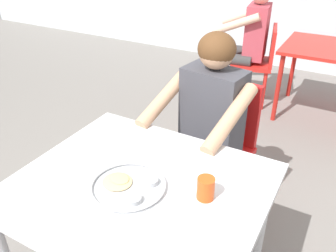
{
  "coord_description": "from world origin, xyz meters",
  "views": [
    {
      "loc": [
        0.57,
        -0.91,
        1.68
      ],
      "look_at": [
        -0.09,
        0.28,
        0.9
      ],
      "focal_mm": 37.45,
      "sensor_mm": 36.0,
      "label": 1
    }
  ],
  "objects": [
    {
      "name": "table_foreground",
      "position": [
        -0.09,
        0.03,
        0.67
      ],
      "size": [
        1.02,
        0.89,
        0.75
      ],
      "color": "silver",
      "rests_on": "ground"
    },
    {
      "name": "thali_tray",
      "position": [
        -0.11,
        -0.01,
        0.76
      ],
      "size": [
        0.31,
        0.31,
        0.03
      ],
      "color": "#B7BABF",
      "rests_on": "table_foreground"
    },
    {
      "name": "drinking_cup",
      "position": [
        0.18,
        0.08,
        0.8
      ],
      "size": [
        0.07,
        0.07,
        0.09
      ],
      "color": "#D84C19",
      "rests_on": "table_foreground"
    },
    {
      "name": "chair_foreground",
      "position": [
        -0.07,
        0.91,
        0.5
      ],
      "size": [
        0.47,
        0.46,
        0.87
      ],
      "color": "red",
      "rests_on": "ground"
    },
    {
      "name": "diner_foreground",
      "position": [
        -0.09,
        0.69,
        0.72
      ],
      "size": [
        0.55,
        0.59,
        1.21
      ],
      "color": "#303030",
      "rests_on": "ground"
    },
    {
      "name": "table_background_red",
      "position": [
        0.33,
        2.6,
        0.61
      ],
      "size": [
        0.81,
        0.78,
        0.71
      ],
      "color": "red",
      "rests_on": "ground"
    },
    {
      "name": "chair_red_left",
      "position": [
        -0.3,
        2.59,
        0.48
      ],
      "size": [
        0.5,
        0.51,
        0.81
      ],
      "color": "red",
      "rests_on": "ground"
    },
    {
      "name": "patron_background",
      "position": [
        -0.46,
        2.58,
        0.73
      ],
      "size": [
        0.59,
        0.55,
        1.22
      ],
      "color": "#383838",
      "rests_on": "ground"
    }
  ]
}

